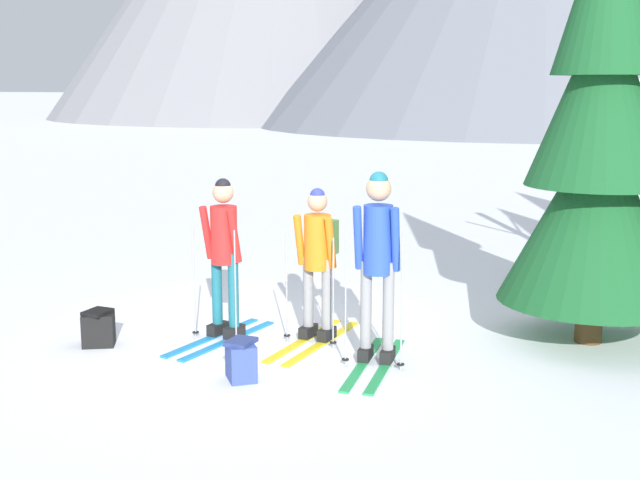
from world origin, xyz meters
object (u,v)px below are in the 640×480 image
backpack_on_snow_front (98,328)px  backpack_on_snow_beside (241,360)px  skier_in_blue (378,254)px  skier_in_red (224,252)px  pine_tree_far (600,138)px  skier_in_orange (318,256)px

backpack_on_snow_front → backpack_on_snow_beside: (1.84, -0.29, 0.00)m
skier_in_blue → backpack_on_snow_beside: skier_in_blue is taller
backpack_on_snow_beside → skier_in_red: bearing=126.4°
skier_in_red → pine_tree_far: 4.02m
skier_in_red → skier_in_orange: bearing=19.8°
skier_in_orange → skier_in_blue: bearing=-27.5°
skier_in_orange → backpack_on_snow_beside: (-0.16, -1.39, -0.72)m
skier_in_orange → backpack_on_snow_front: bearing=-151.0°
pine_tree_far → backpack_on_snow_beside: 4.20m
backpack_on_snow_front → backpack_on_snow_beside: same height
backpack_on_snow_beside → skier_in_orange: bearing=83.6°
skier_in_blue → pine_tree_far: 2.58m
backpack_on_snow_front → skier_in_red: bearing=35.9°
skier_in_blue → backpack_on_snow_beside: size_ratio=4.68×
backpack_on_snow_front → skier_in_blue: bearing=13.7°
skier_in_orange → pine_tree_far: 3.10m
skier_in_orange → backpack_on_snow_front: 2.40m
backpack_on_snow_front → backpack_on_snow_beside: size_ratio=1.00×
skier_in_orange → skier_in_blue: 0.93m
skier_in_blue → skier_in_orange: bearing=152.5°
skier_in_red → backpack_on_snow_beside: skier_in_red is taller
skier_in_red → skier_in_blue: 1.76m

